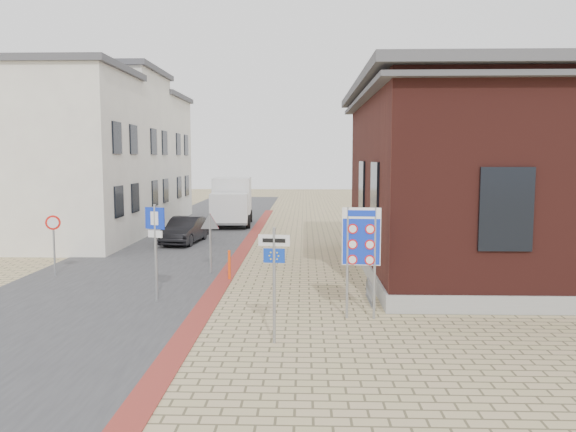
% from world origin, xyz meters
% --- Properties ---
extents(ground, '(120.00, 120.00, 0.00)m').
position_xyz_m(ground, '(0.00, 0.00, 0.00)').
color(ground, tan).
rests_on(ground, ground).
extents(road_strip, '(7.00, 60.00, 0.02)m').
position_xyz_m(road_strip, '(-5.50, 15.00, 0.01)').
color(road_strip, '#38383A').
rests_on(road_strip, ground).
extents(curb_strip, '(0.60, 40.00, 0.02)m').
position_xyz_m(curb_strip, '(-2.00, 10.00, 0.01)').
color(curb_strip, maroon).
rests_on(curb_strip, ground).
extents(brick_building, '(13.00, 13.00, 6.80)m').
position_xyz_m(brick_building, '(8.99, 7.00, 3.49)').
color(brick_building, gray).
rests_on(brick_building, ground).
extents(townhouse_near, '(7.40, 6.40, 8.30)m').
position_xyz_m(townhouse_near, '(-10.99, 12.00, 4.17)').
color(townhouse_near, white).
rests_on(townhouse_near, ground).
extents(townhouse_mid, '(7.40, 6.40, 9.10)m').
position_xyz_m(townhouse_mid, '(-10.99, 18.00, 4.57)').
color(townhouse_mid, white).
rests_on(townhouse_mid, ground).
extents(townhouse_far, '(7.40, 6.40, 8.30)m').
position_xyz_m(townhouse_far, '(-10.99, 24.00, 4.17)').
color(townhouse_far, white).
rests_on(townhouse_far, ground).
extents(bike_rack, '(0.08, 1.80, 0.60)m').
position_xyz_m(bike_rack, '(2.65, 2.20, 0.26)').
color(bike_rack, slate).
rests_on(bike_rack, ground).
extents(sedan, '(1.77, 4.00, 1.28)m').
position_xyz_m(sedan, '(-5.03, 13.08, 0.64)').
color(sedan, black).
rests_on(sedan, ground).
extents(box_truck, '(2.63, 5.67, 2.90)m').
position_xyz_m(box_truck, '(-3.72, 20.50, 1.50)').
color(box_truck, slate).
rests_on(box_truck, ground).
extents(border_sign, '(0.98, 0.15, 2.88)m').
position_xyz_m(border_sign, '(2.20, 0.50, 2.07)').
color(border_sign, gray).
rests_on(border_sign, ground).
extents(essen_sign, '(0.70, 0.13, 2.61)m').
position_xyz_m(essen_sign, '(0.08, -1.50, 1.74)').
color(essen_sign, gray).
rests_on(essen_sign, ground).
extents(parking_sign, '(0.60, 0.24, 2.82)m').
position_xyz_m(parking_sign, '(-3.50, 2.00, 1.95)').
color(parking_sign, gray).
rests_on(parking_sign, ground).
extents(yield_sign, '(0.76, 0.09, 2.14)m').
position_xyz_m(yield_sign, '(-2.61, 6.00, 1.61)').
color(yield_sign, gray).
rests_on(yield_sign, ground).
extents(speed_sign, '(0.49, 0.18, 2.15)m').
position_xyz_m(speed_sign, '(-7.96, 5.33, 1.42)').
color(speed_sign, gray).
rests_on(speed_sign, ground).
extents(bollard, '(0.11, 0.11, 1.01)m').
position_xyz_m(bollard, '(-1.80, 5.00, 0.51)').
color(bollard, '#FF4A0D').
rests_on(bollard, ground).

